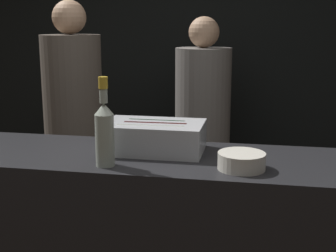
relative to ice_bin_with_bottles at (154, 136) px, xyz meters
name	(u,v)px	position (x,y,z in m)	size (l,w,h in m)	color
wall_back_chalkboard	(215,46)	(0.07, 1.93, 0.28)	(6.40, 0.06, 2.80)	black
ice_bin_with_bottles	(154,136)	(0.00, 0.00, 0.00)	(0.41, 0.26, 0.12)	#B7BABF
bowl_white	(242,160)	(0.37, -0.18, -0.03)	(0.18, 0.18, 0.06)	silver
rose_wine_bottle	(105,130)	(-0.14, -0.23, 0.07)	(0.07, 0.07, 0.34)	#9EA899
person_in_hoodie	(203,122)	(0.05, 1.35, -0.23)	(0.39, 0.39, 1.63)	black
person_blond_tee	(74,122)	(-0.74, 0.92, -0.17)	(0.38, 0.38, 1.72)	black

